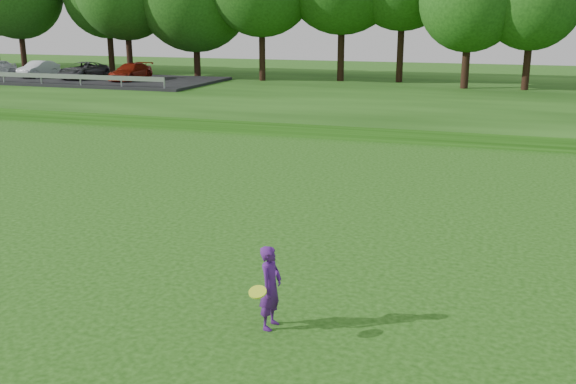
% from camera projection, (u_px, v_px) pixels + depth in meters
% --- Properties ---
extents(ground, '(140.00, 140.00, 0.00)m').
position_uv_depth(ground, '(22.00, 332.00, 10.92)').
color(ground, '#19430C').
rests_on(ground, ground).
extents(berm, '(130.00, 30.00, 0.60)m').
position_uv_depth(berm, '(380.00, 94.00, 42.00)').
color(berm, '#19430C').
rests_on(berm, ground).
extents(walking_path, '(130.00, 1.60, 0.04)m').
position_uv_depth(walking_path, '(325.00, 134.00, 29.25)').
color(walking_path, gray).
rests_on(walking_path, ground).
extents(parking_lot, '(24.00, 9.00, 1.38)m').
position_uv_depth(parking_lot, '(63.00, 75.00, 47.83)').
color(parking_lot, black).
rests_on(parking_lot, berm).
extents(woman, '(0.40, 0.96, 1.48)m').
position_uv_depth(woman, '(270.00, 287.00, 10.92)').
color(woman, '#4E1974').
rests_on(woman, ground).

